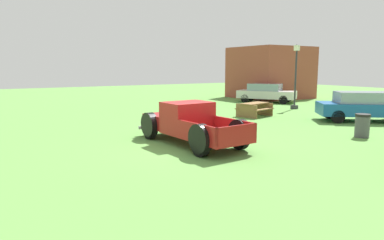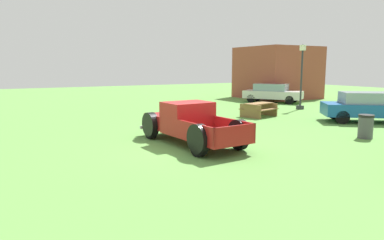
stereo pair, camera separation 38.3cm
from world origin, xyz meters
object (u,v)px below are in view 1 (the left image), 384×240
(sedan_distant_a, at_px, (364,106))
(lamp_post_near, at_px, (296,75))
(sedan_distant_b, at_px, (266,92))
(trash_can, at_px, (362,125))
(pickup_truck_foreground, at_px, (186,123))
(picnic_table, at_px, (255,108))

(sedan_distant_a, relative_size, lamp_post_near, 1.12)
(sedan_distant_b, relative_size, trash_can, 5.00)
(lamp_post_near, distance_m, trash_can, 9.84)
(trash_can, bearing_deg, sedan_distant_b, 152.58)
(pickup_truck_foreground, relative_size, lamp_post_near, 1.19)
(lamp_post_near, relative_size, picnic_table, 2.04)
(lamp_post_near, bearing_deg, trash_can, -31.58)
(picnic_table, relative_size, trash_can, 2.22)
(pickup_truck_foreground, bearing_deg, sedan_distant_a, 88.08)
(sedan_distant_b, distance_m, picnic_table, 8.41)
(pickup_truck_foreground, distance_m, picnic_table, 8.01)
(sedan_distant_b, xyz_separation_m, lamp_post_near, (4.34, -1.46, 1.47))
(pickup_truck_foreground, relative_size, sedan_distant_b, 1.08)
(picnic_table, bearing_deg, sedan_distant_a, 39.34)
(picnic_table, xyz_separation_m, trash_can, (6.89, -0.34, -0.01))
(trash_can, bearing_deg, lamp_post_near, 148.42)
(sedan_distant_b, bearing_deg, sedan_distant_a, -14.36)
(pickup_truck_foreground, height_order, picnic_table, pickup_truck_foreground)
(sedan_distant_a, height_order, trash_can, sedan_distant_a)
(sedan_distant_a, relative_size, picnic_table, 2.28)
(pickup_truck_foreground, bearing_deg, lamp_post_near, 114.88)
(pickup_truck_foreground, distance_m, sedan_distant_a, 10.52)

